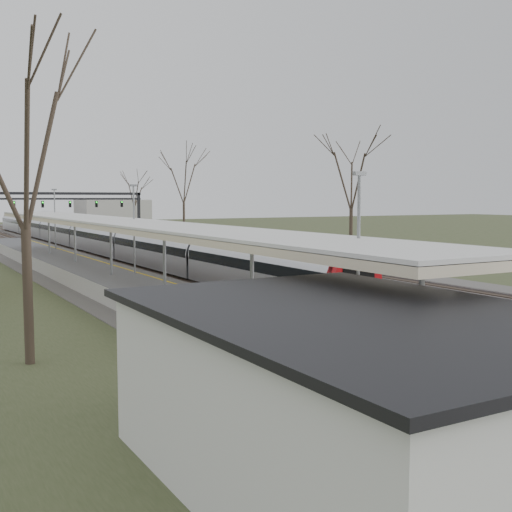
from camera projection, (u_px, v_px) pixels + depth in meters
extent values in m
cube|color=#474442|center=(140.00, 256.00, 58.47)|extent=(24.00, 160.00, 0.10)
cube|color=#4C3828|center=(74.00, 258.00, 55.51)|extent=(2.60, 160.00, 0.06)
cube|color=gray|center=(65.00, 258.00, 55.15)|extent=(0.07, 160.00, 0.12)
cube|color=gray|center=(82.00, 257.00, 55.86)|extent=(0.07, 160.00, 0.12)
cube|color=#4C3828|center=(113.00, 256.00, 57.24)|extent=(2.60, 160.00, 0.06)
cube|color=gray|center=(105.00, 256.00, 56.88)|extent=(0.07, 160.00, 0.12)
cube|color=gray|center=(121.00, 255.00, 57.58)|extent=(0.07, 160.00, 0.12)
cube|color=#4C3828|center=(150.00, 255.00, 58.96)|extent=(2.60, 160.00, 0.06)
cube|color=gray|center=(143.00, 254.00, 58.60)|extent=(0.07, 160.00, 0.12)
cube|color=gray|center=(158.00, 254.00, 59.31)|extent=(0.07, 160.00, 0.12)
cube|color=#4C3828|center=(185.00, 253.00, 60.69)|extent=(2.60, 160.00, 0.06)
cube|color=gray|center=(178.00, 253.00, 60.33)|extent=(0.07, 160.00, 0.12)
cube|color=gray|center=(192.00, 252.00, 61.04)|extent=(0.07, 160.00, 0.12)
cube|color=#4C3828|center=(218.00, 252.00, 62.42)|extent=(2.60, 160.00, 0.06)
cube|color=gray|center=(212.00, 251.00, 62.06)|extent=(0.07, 160.00, 0.12)
cube|color=gray|center=(225.00, 251.00, 62.77)|extent=(0.07, 160.00, 0.12)
cube|color=#9E9B93|center=(94.00, 277.00, 38.83)|extent=(3.50, 69.00, 1.00)
cylinder|color=slate|center=(421.00, 319.00, 14.86)|extent=(0.14, 0.14, 3.00)
cylinder|color=slate|center=(252.00, 280.00, 21.78)|extent=(0.14, 0.14, 3.00)
cylinder|color=slate|center=(165.00, 260.00, 28.70)|extent=(0.14, 0.14, 3.00)
cylinder|color=slate|center=(111.00, 248.00, 35.62)|extent=(0.14, 0.14, 3.00)
cylinder|color=slate|center=(75.00, 240.00, 42.54)|extent=(0.14, 0.14, 3.00)
cylinder|color=slate|center=(49.00, 234.00, 49.46)|extent=(0.14, 0.14, 3.00)
cube|color=silver|center=(116.00, 221.00, 34.62)|extent=(4.10, 50.00, 0.12)
cube|color=beige|center=(116.00, 224.00, 34.63)|extent=(4.10, 50.00, 0.25)
cube|color=silver|center=(357.00, 404.00, 11.51)|extent=(6.00, 9.00, 3.20)
cube|color=black|center=(139.00, 215.00, 89.34)|extent=(0.35, 0.35, 6.00)
cube|color=black|center=(64.00, 193.00, 84.02)|extent=(21.00, 0.35, 0.35)
cube|color=black|center=(64.00, 199.00, 84.09)|extent=(21.00, 0.25, 0.25)
cube|color=black|center=(14.00, 204.00, 80.89)|extent=(0.32, 0.22, 0.85)
sphere|color=#0CFF19|center=(14.00, 202.00, 80.75)|extent=(0.16, 0.16, 0.16)
cube|color=black|center=(43.00, 204.00, 82.62)|extent=(0.32, 0.22, 0.85)
sphere|color=#0CFF19|center=(43.00, 202.00, 82.47)|extent=(0.16, 0.16, 0.16)
cube|color=black|center=(70.00, 204.00, 84.35)|extent=(0.32, 0.22, 0.85)
sphere|color=#0CFF19|center=(70.00, 202.00, 84.20)|extent=(0.16, 0.16, 0.16)
cube|color=black|center=(96.00, 204.00, 86.07)|extent=(0.32, 0.22, 0.85)
sphere|color=#0CFF19|center=(97.00, 202.00, 85.93)|extent=(0.16, 0.16, 0.16)
cube|color=black|center=(122.00, 204.00, 87.80)|extent=(0.32, 0.22, 0.85)
sphere|color=#0CFF19|center=(122.00, 202.00, 87.66)|extent=(0.16, 0.16, 0.16)
cylinder|color=#2D231C|center=(28.00, 295.00, 20.10)|extent=(0.30, 0.30, 4.50)
cylinder|color=#2D231C|center=(351.00, 234.00, 53.94)|extent=(0.30, 0.30, 4.50)
cube|color=#B4B7BF|center=(82.00, 239.00, 66.29)|extent=(2.55, 90.00, 1.60)
cylinder|color=#B4B7BF|center=(82.00, 232.00, 66.23)|extent=(2.60, 89.70, 2.60)
cube|color=black|center=(82.00, 231.00, 66.22)|extent=(2.62, 89.40, 0.55)
cube|color=#A1090D|center=(355.00, 297.00, 27.45)|extent=(2.55, 0.50, 1.50)
cylinder|color=#A1090D|center=(354.00, 281.00, 27.43)|extent=(2.60, 0.60, 2.60)
cube|color=black|center=(358.00, 275.00, 27.17)|extent=(1.70, 0.12, 0.70)
sphere|color=white|center=(342.00, 302.00, 26.87)|extent=(0.22, 0.22, 0.22)
sphere|color=white|center=(373.00, 299.00, 27.71)|extent=(0.22, 0.22, 0.22)
cube|color=black|center=(82.00, 248.00, 66.37)|extent=(1.80, 89.00, 0.35)
cube|color=#B4B7BF|center=(90.00, 228.00, 89.54)|extent=(2.55, 60.00, 1.60)
cylinder|color=#B4B7BF|center=(90.00, 224.00, 89.49)|extent=(2.60, 59.70, 2.60)
cube|color=black|center=(89.00, 223.00, 89.48)|extent=(2.62, 59.40, 0.55)
cube|color=#A1090D|center=(171.00, 241.00, 63.68)|extent=(2.55, 0.50, 1.50)
cylinder|color=#A1090D|center=(171.00, 234.00, 63.66)|extent=(2.60, 0.60, 2.60)
cube|color=black|center=(172.00, 231.00, 63.40)|extent=(1.70, 0.12, 0.70)
sphere|color=white|center=(164.00, 242.00, 63.10)|extent=(0.22, 0.22, 0.22)
sphere|color=white|center=(180.00, 242.00, 63.94)|extent=(0.22, 0.22, 0.22)
cube|color=black|center=(90.00, 235.00, 89.63)|extent=(1.80, 59.00, 0.35)
imported|color=navy|center=(451.00, 360.00, 13.92)|extent=(0.47, 0.63, 1.56)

